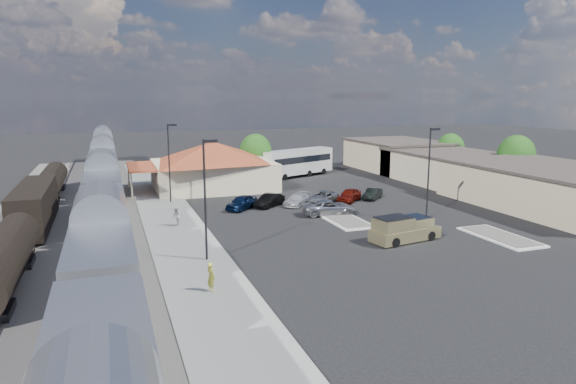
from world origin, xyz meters
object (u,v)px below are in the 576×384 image
object	(u,v)px
pickup_truck	(405,229)
suv	(329,207)
station_depot	(213,165)
coach_bus	(297,161)

from	to	relation	value
pickup_truck	suv	size ratio (longest dim) A/B	1.16
station_depot	coach_bus	size ratio (longest dim) A/B	1.44
pickup_truck	coach_bus	distance (m)	36.15
pickup_truck	coach_bus	xyz separation A→B (m)	(3.74, 35.93, 1.34)
pickup_truck	coach_bus	world-z (taller)	coach_bus
station_depot	pickup_truck	bearing A→B (deg)	-71.07
station_depot	coach_bus	distance (m)	15.25
station_depot	pickup_truck	world-z (taller)	station_depot
coach_bus	pickup_truck	bearing A→B (deg)	150.15
station_depot	pickup_truck	distance (m)	31.85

